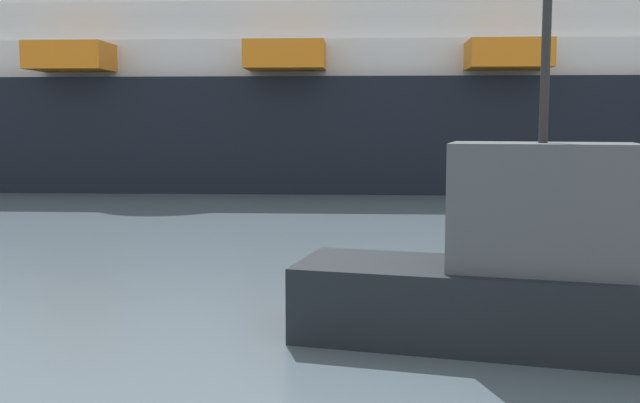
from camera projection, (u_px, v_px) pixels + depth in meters
fishing_boat_1 at (521, 274)px, 13.58m from camera, size 8.62×4.60×6.69m
cruise_ship at (476, 69)px, 49.64m from camera, size 125.34×25.08×24.29m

